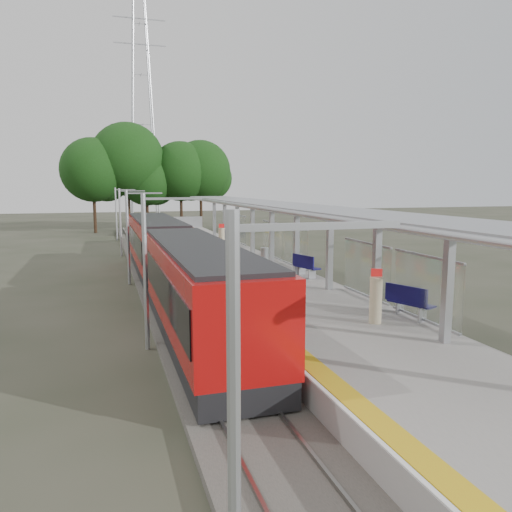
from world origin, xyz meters
The scene contains 16 objects.
ground centered at (0.00, 0.00, 0.00)m, with size 200.00×200.00×0.00m, color #474438.
trackbed centered at (-4.50, 20.00, 0.12)m, with size 3.00×70.00×0.24m, color #59544C.
platform centered at (0.00, 20.00, 0.50)m, with size 6.00×50.00×1.00m, color gray.
tactile_strip centered at (-2.55, 20.00, 1.01)m, with size 0.60×50.00×0.02m, color gold.
end_fence centered at (0.00, 44.95, 1.60)m, with size 6.00×0.10×1.20m, color #9EA0A5.
train centered at (-4.50, 14.16, 2.05)m, with size 2.74×27.60×3.62m.
canopy centered at (1.61, 16.19, 4.20)m, with size 3.27×38.00×3.66m.
pylon centered at (-1.00, 73.00, 19.00)m, with size 8.00×4.00×38.00m, color #9EA0A5, non-canonical shape.
tree_cluster centered at (-1.99, 53.25, 7.72)m, with size 20.76×9.40×13.17m.
catenary_masts centered at (-6.22, 19.00, 2.91)m, with size 2.08×48.16×5.40m.
bench_near centered at (2.60, 4.77, 1.61)m, with size 1.13×1.76×1.15m.
bench_mid centered at (2.18, 13.20, 1.59)m, with size 0.96×1.72×1.13m.
bench_far centered at (2.48, 29.27, 1.61)m, with size 0.88×1.75×1.15m.
info_pillar_near centered at (1.11, 4.48, 1.81)m, with size 0.42×0.42×1.88m.
info_pillar_far centered at (0.40, 24.31, 1.84)m, with size 0.44×0.44×1.94m.
litter_bin centered at (1.51, 17.85, 1.49)m, with size 0.48×0.48×0.97m, color #9EA0A5.
Camera 1 is at (-7.60, -10.08, 5.65)m, focal length 35.00 mm.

